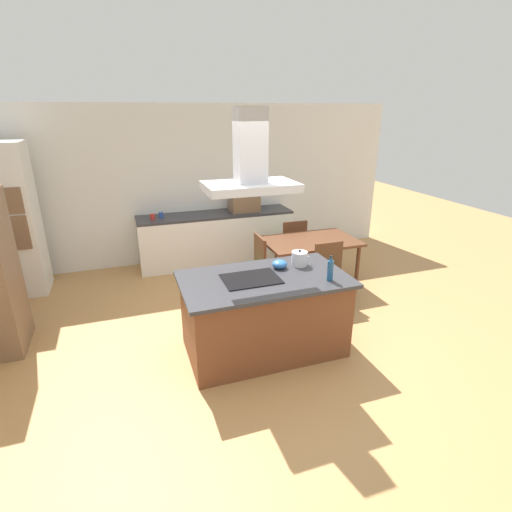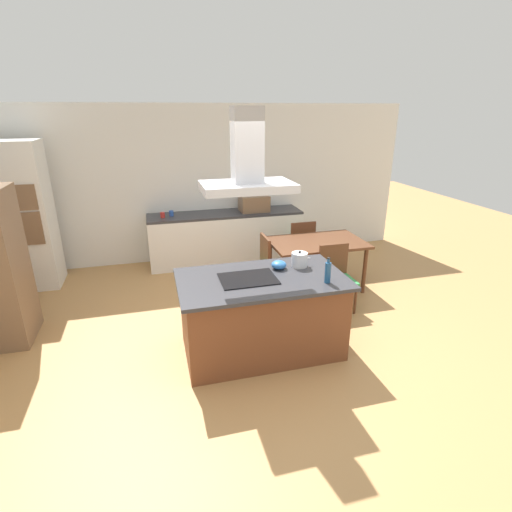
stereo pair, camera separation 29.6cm
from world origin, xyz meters
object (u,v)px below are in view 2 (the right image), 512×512
at_px(tea_kettle, 300,260).
at_px(chair_facing_back_wall, 300,243).
at_px(countertop_microwave, 254,203).
at_px(chair_at_left_end, 258,262).
at_px(chair_facing_island, 336,273).
at_px(mixing_bowl, 279,265).
at_px(cooktop, 248,279).
at_px(coffee_mug_blue, 171,213).
at_px(wall_oven_stack, 26,217).
at_px(dining_table, 317,246).
at_px(olive_oil_bottle, 328,272).
at_px(range_hood, 247,165).
at_px(coffee_mug_red, 163,215).

xyz_separation_m(tea_kettle, chair_facing_back_wall, (0.76, 1.87, -0.47)).
height_order(countertop_microwave, chair_facing_back_wall, countertop_microwave).
height_order(chair_at_left_end, chair_facing_island, same).
xyz_separation_m(mixing_bowl, chair_at_left_end, (0.09, 1.22, -0.44)).
bearing_deg(cooktop, chair_at_left_end, 70.38).
bearing_deg(coffee_mug_blue, wall_oven_stack, -172.96).
xyz_separation_m(tea_kettle, dining_table, (0.76, 1.21, -0.32)).
distance_m(tea_kettle, wall_oven_stack, 4.19).
distance_m(olive_oil_bottle, range_hood, 1.37).
distance_m(olive_oil_bottle, dining_table, 1.86).
xyz_separation_m(cooktop, wall_oven_stack, (-2.75, 2.65, 0.20)).
distance_m(cooktop, tea_kettle, 0.69).
bearing_deg(mixing_bowl, range_hood, -154.58).
distance_m(tea_kettle, range_hood, 1.31).
bearing_deg(coffee_mug_blue, range_hood, -78.09).
bearing_deg(chair_at_left_end, mixing_bowl, -94.42).
relative_size(tea_kettle, chair_at_left_end, 0.26).
bearing_deg(coffee_mug_red, dining_table, -33.08).
distance_m(cooktop, chair_at_left_end, 1.55).
height_order(cooktop, olive_oil_bottle, olive_oil_bottle).
bearing_deg(coffee_mug_red, coffee_mug_blue, 28.41).
xyz_separation_m(tea_kettle, countertop_microwave, (0.17, 2.68, 0.06)).
relative_size(olive_oil_bottle, chair_facing_back_wall, 0.31).
bearing_deg(tea_kettle, coffee_mug_blue, 115.19).
relative_size(countertop_microwave, chair_facing_back_wall, 0.56).
bearing_deg(wall_oven_stack, tea_kettle, -35.66).
xyz_separation_m(tea_kettle, olive_oil_bottle, (0.12, -0.50, 0.03)).
bearing_deg(tea_kettle, dining_table, 57.91).
bearing_deg(chair_facing_island, range_hood, -152.27).
height_order(mixing_bowl, dining_table, mixing_bowl).
bearing_deg(chair_at_left_end, coffee_mug_red, 131.69).
distance_m(wall_oven_stack, range_hood, 3.94).
distance_m(mixing_bowl, chair_facing_back_wall, 2.18).
bearing_deg(dining_table, olive_oil_bottle, -110.51).
bearing_deg(chair_facing_back_wall, tea_kettle, -112.02).
relative_size(coffee_mug_red, chair_facing_island, 0.10).
bearing_deg(coffee_mug_blue, olive_oil_bottle, -66.52).
distance_m(cooktop, coffee_mug_red, 2.93).
relative_size(countertop_microwave, coffee_mug_blue, 5.56).
relative_size(chair_facing_back_wall, range_hood, 0.99).
bearing_deg(chair_facing_back_wall, mixing_bowl, -118.21).
height_order(tea_kettle, wall_oven_stack, wall_oven_stack).
height_order(coffee_mug_blue, chair_facing_island, coffee_mug_blue).
distance_m(tea_kettle, coffee_mug_blue, 2.99).
height_order(coffee_mug_red, chair_facing_island, coffee_mug_red).
bearing_deg(olive_oil_bottle, cooktop, 159.13).
relative_size(coffee_mug_red, dining_table, 0.06).
bearing_deg(range_hood, coffee_mug_red, 105.05).
relative_size(olive_oil_bottle, wall_oven_stack, 0.13).
xyz_separation_m(coffee_mug_red, chair_facing_back_wall, (2.18, -0.75, -0.44)).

